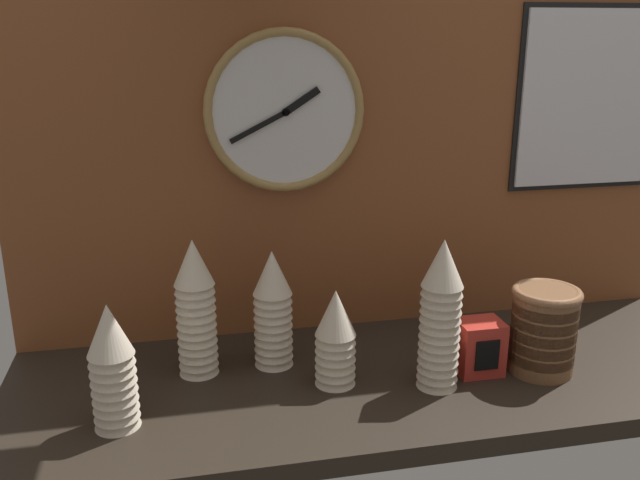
# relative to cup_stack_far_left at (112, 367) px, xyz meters

# --- Properties ---
(ground_plane) EXTENTS (1.60, 0.56, 0.04)m
(ground_plane) POSITION_rel_cup_stack_far_left_xyz_m (0.55, 0.10, -0.14)
(ground_plane) COLOR black
(wall_tiled_back) EXTENTS (1.60, 0.03, 1.05)m
(wall_tiled_back) POSITION_rel_cup_stack_far_left_xyz_m (0.55, 0.37, 0.40)
(wall_tiled_back) COLOR brown
(wall_tiled_back) RESTS_ON ground_plane
(cup_stack_far_left) EXTENTS (0.08, 0.08, 0.24)m
(cup_stack_far_left) POSITION_rel_cup_stack_far_left_xyz_m (0.00, 0.00, 0.00)
(cup_stack_far_left) COLOR beige
(cup_stack_far_left) RESTS_ON ground_plane
(cup_stack_center_left) EXTENTS (0.08, 0.08, 0.26)m
(cup_stack_center_left) POSITION_rel_cup_stack_far_left_xyz_m (0.32, 0.18, 0.01)
(cup_stack_center_left) COLOR beige
(cup_stack_center_left) RESTS_ON ground_plane
(cup_stack_center) EXTENTS (0.08, 0.08, 0.20)m
(cup_stack_center) POSITION_rel_cup_stack_far_left_xyz_m (0.43, 0.07, -0.02)
(cup_stack_center) COLOR beige
(cup_stack_center) RESTS_ON ground_plane
(cup_stack_center_right) EXTENTS (0.08, 0.08, 0.31)m
(cup_stack_center_right) POSITION_rel_cup_stack_far_left_xyz_m (0.63, 0.02, 0.04)
(cup_stack_center_right) COLOR beige
(cup_stack_center_right) RESTS_ON ground_plane
(cup_stack_left) EXTENTS (0.08, 0.08, 0.30)m
(cup_stack_left) POSITION_rel_cup_stack_far_left_xyz_m (0.15, 0.18, 0.03)
(cup_stack_left) COLOR beige
(cup_stack_left) RESTS_ON ground_plane
(bowl_stack_right) EXTENTS (0.14, 0.14, 0.19)m
(bowl_stack_right) POSITION_rel_cup_stack_far_left_xyz_m (0.87, 0.03, -0.02)
(bowl_stack_right) COLOR brown
(bowl_stack_right) RESTS_ON ground_plane
(wall_clock) EXTENTS (0.36, 0.03, 0.36)m
(wall_clock) POSITION_rel_cup_stack_far_left_xyz_m (0.37, 0.34, 0.40)
(wall_clock) COLOR white
(menu_board) EXTENTS (0.37, 0.01, 0.44)m
(menu_board) POSITION_rel_cup_stack_far_left_xyz_m (1.11, 0.34, 0.42)
(menu_board) COLOR black
(napkin_dispenser) EXTENTS (0.09, 0.08, 0.12)m
(napkin_dispenser) POSITION_rel_cup_stack_far_left_xyz_m (0.73, 0.05, -0.06)
(napkin_dispenser) COLOR red
(napkin_dispenser) RESTS_ON ground_plane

